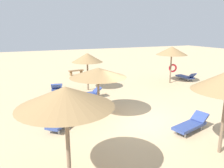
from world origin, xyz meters
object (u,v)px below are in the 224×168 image
at_px(lounger_0, 57,87).
at_px(lounger_7, 191,124).
at_px(parasol_0, 87,58).
at_px(parasol_5, 98,73).
at_px(lounger_5, 63,120).
at_px(lounger_2, 186,77).
at_px(bench_0, 76,72).
at_px(parasol_2, 172,51).
at_px(lounger_6, 88,94).
at_px(parasol_4, 65,97).

xyz_separation_m(lounger_0, lounger_7, (4.22, -8.85, -0.01)).
bearing_deg(parasol_0, parasol_5, -101.61).
xyz_separation_m(parasol_5, lounger_5, (-1.96, -0.59, -1.95)).
distance_m(lounger_2, bench_0, 10.28).
bearing_deg(parasol_0, lounger_5, -118.19).
relative_size(parasol_0, lounger_0, 1.38).
height_order(parasol_2, parasol_5, parasol_2).
xyz_separation_m(lounger_5, lounger_6, (2.34, 3.63, -0.00)).
bearing_deg(parasol_0, lounger_7, -76.12).
height_order(lounger_2, lounger_6, lounger_2).
xyz_separation_m(lounger_2, lounger_6, (-9.55, -1.56, -0.00)).
distance_m(lounger_0, lounger_2, 11.11).
bearing_deg(lounger_7, bench_0, 95.77).
relative_size(parasol_4, parasol_5, 1.01).
height_order(lounger_0, lounger_6, lounger_0).
xyz_separation_m(parasol_5, bench_0, (1.66, 10.71, -1.92)).
height_order(lounger_6, bench_0, lounger_6).
height_order(parasol_4, bench_0, parasol_4).
bearing_deg(parasol_2, parasol_0, 174.91).
height_order(parasol_0, lounger_2, parasol_0).
height_order(parasol_0, lounger_0, parasol_0).
xyz_separation_m(lounger_5, lounger_7, (5.04, -2.75, -0.00)).
distance_m(parasol_0, parasol_2, 7.00).
height_order(lounger_5, lounger_7, lounger_5).
height_order(lounger_6, lounger_7, lounger_6).
relative_size(parasol_2, lounger_5, 1.66).
bearing_deg(lounger_6, parasol_0, 71.68).
distance_m(parasol_4, parasol_5, 5.22).
bearing_deg(parasol_0, parasol_2, -5.09).
bearing_deg(lounger_2, parasol_4, -143.93).
distance_m(parasol_0, parasol_5, 5.09).
bearing_deg(lounger_2, bench_0, 143.56).
relative_size(parasol_2, lounger_2, 1.58).
distance_m(parasol_0, lounger_0, 3.04).
relative_size(parasol_4, lounger_2, 1.52).
bearing_deg(lounger_2, parasol_5, -155.14).
xyz_separation_m(parasol_4, lounger_0, (1.45, 10.04, -2.29)).
bearing_deg(parasol_4, bench_0, 74.41).
bearing_deg(parasol_5, lounger_6, 82.85).
xyz_separation_m(parasol_2, lounger_0, (-9.13, 1.16, -2.33)).
xyz_separation_m(lounger_5, bench_0, (3.62, 11.30, 0.03)).
xyz_separation_m(lounger_7, bench_0, (-1.42, 14.04, 0.03)).
height_order(parasol_2, lounger_6, parasol_2).
relative_size(lounger_7, bench_0, 1.29).
distance_m(parasol_5, lounger_2, 11.12).
relative_size(parasol_5, lounger_2, 1.50).
xyz_separation_m(parasol_0, parasol_5, (-1.02, -4.98, -0.12)).
xyz_separation_m(lounger_6, lounger_7, (2.70, -6.38, -0.00)).
bearing_deg(parasol_4, parasol_0, 69.16).
height_order(parasol_4, lounger_5, parasol_4).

